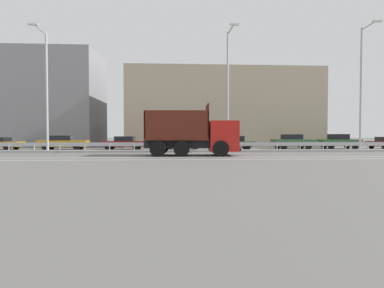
{
  "coord_description": "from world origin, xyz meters",
  "views": [
    {
      "loc": [
        -1.65,
        -23.01,
        1.36
      ],
      "look_at": [
        -0.4,
        -0.47,
        0.73
      ],
      "focal_mm": 28.0,
      "sensor_mm": 36.0,
      "label": 1
    }
  ],
  "objects": [
    {
      "name": "lane_strip_0",
      "position": [
        -0.59,
        -4.39,
        0.0
      ],
      "size": [
        64.79,
        0.16,
        0.01
      ],
      "primitive_type": "cube",
      "color": "silver",
      "rests_on": "ground_plane"
    },
    {
      "name": "median_island",
      "position": [
        0.0,
        1.65,
        0.09
      ],
      "size": [
        35.63,
        1.1,
        0.18
      ],
      "primitive_type": "cube",
      "color": "gray",
      "rests_on": "ground_plane"
    },
    {
      "name": "background_building_1",
      "position": [
        4.1,
        16.71,
        4.58
      ],
      "size": [
        22.67,
        13.95,
        9.17
      ],
      "primitive_type": "cube",
      "color": "tan",
      "rests_on": "ground_plane"
    },
    {
      "name": "median_road_sign",
      "position": [
        1.64,
        1.65,
        1.28
      ],
      "size": [
        0.67,
        0.16,
        2.49
      ],
      "color": "white",
      "rests_on": "ground_plane"
    },
    {
      "name": "ground_plane",
      "position": [
        0.0,
        0.0,
        0.0
      ],
      "size": [
        320.0,
        320.0,
        0.0
      ],
      "primitive_type": "plane",
      "color": "#605E5B"
    },
    {
      "name": "street_lamp_3",
      "position": [
        14.02,
        1.4,
        5.71
      ],
      "size": [
        0.71,
        2.28,
        10.42
      ],
      "color": "#ADADB2",
      "rests_on": "ground_plane"
    },
    {
      "name": "parked_car_3",
      "position": [
        -6.71,
        6.7,
        0.67
      ],
      "size": [
        4.28,
        2.02,
        1.29
      ],
      "rotation": [
        0.0,
        0.0,
        1.56
      ],
      "color": "maroon",
      "rests_on": "ground_plane"
    },
    {
      "name": "street_lamp_2",
      "position": [
        2.68,
        1.41,
        5.47
      ],
      "size": [
        0.71,
        2.52,
        9.88
      ],
      "color": "#ADADB2",
      "rests_on": "ground_plane"
    },
    {
      "name": "parked_car_2",
      "position": [
        -12.43,
        6.41,
        0.7
      ],
      "size": [
        4.62,
        2.3,
        1.36
      ],
      "rotation": [
        0.0,
        0.0,
        -1.48
      ],
      "color": "#B27A14",
      "rests_on": "ground_plane"
    },
    {
      "name": "parked_car_6",
      "position": [
        10.24,
        6.73,
        0.75
      ],
      "size": [
        4.11,
        1.97,
        1.48
      ],
      "rotation": [
        0.0,
        0.0,
        -1.55
      ],
      "color": "#335B33",
      "rests_on": "ground_plane"
    },
    {
      "name": "median_guardrail",
      "position": [
        -0.0,
        2.71,
        0.57
      ],
      "size": [
        64.79,
        0.09,
        0.78
      ],
      "color": "#9EA0A5",
      "rests_on": "ground_plane"
    },
    {
      "name": "lane_strip_1",
      "position": [
        -0.59,
        -6.15,
        0.0
      ],
      "size": [
        64.79,
        0.16,
        0.01
      ],
      "primitive_type": "cube",
      "color": "silver",
      "rests_on": "ground_plane"
    },
    {
      "name": "parked_car_4",
      "position": [
        -0.96,
        6.93,
        0.72
      ],
      "size": [
        4.09,
        1.93,
        1.45
      ],
      "rotation": [
        0.0,
        0.0,
        1.6
      ],
      "color": "gray",
      "rests_on": "ground_plane"
    },
    {
      "name": "dump_truck",
      "position": [
        0.18,
        -2.63,
        1.24
      ],
      "size": [
        6.45,
        2.99,
        3.45
      ],
      "rotation": [
        0.0,
        0.0,
        -1.62
      ],
      "color": "red",
      "rests_on": "ground_plane"
    },
    {
      "name": "street_lamp_1",
      "position": [
        -11.88,
        1.32,
        5.3
      ],
      "size": [
        0.71,
        2.63,
        9.52
      ],
      "color": "#ADADB2",
      "rests_on": "ground_plane"
    },
    {
      "name": "background_building_0",
      "position": [
        -17.16,
        16.94,
        5.94
      ],
      "size": [
        11.03,
        9.12,
        11.88
      ],
      "primitive_type": "cube",
      "color": "gray",
      "rests_on": "ground_plane"
    },
    {
      "name": "parked_car_7",
      "position": [
        15.17,
        6.86,
        0.75
      ],
      "size": [
        3.97,
        2.04,
        1.52
      ],
      "rotation": [
        0.0,
        0.0,
        -1.64
      ],
      "color": "#335B33",
      "rests_on": "ground_plane"
    },
    {
      "name": "parked_car_5",
      "position": [
        4.18,
        6.35,
        0.67
      ],
      "size": [
        4.01,
        2.04,
        1.32
      ],
      "rotation": [
        0.0,
        0.0,
        1.5
      ],
      "color": "#335B33",
      "rests_on": "ground_plane"
    }
  ]
}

